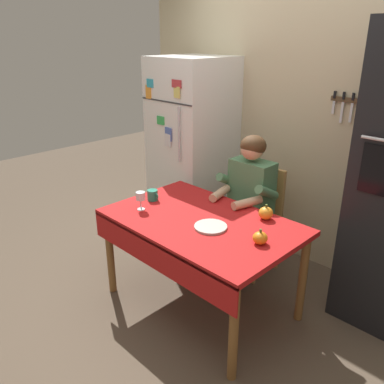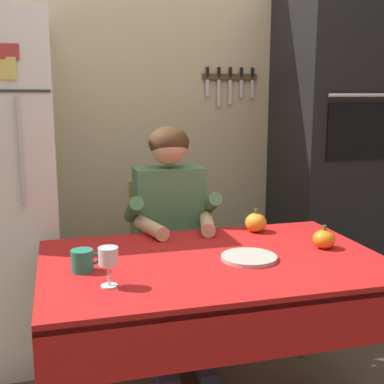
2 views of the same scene
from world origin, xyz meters
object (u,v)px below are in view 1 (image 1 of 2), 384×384
(chair_behind_person, at_px, (258,214))
(wine_glass, at_px, (141,197))
(dining_table, at_px, (199,231))
(coffee_mug, at_px, (153,195))
(refrigerator, at_px, (193,150))
(pumpkin_large, at_px, (260,238))
(seated_person, at_px, (246,196))
(serving_tray, at_px, (211,227))
(pumpkin_medium, at_px, (266,213))

(chair_behind_person, relative_size, wine_glass, 6.47)
(dining_table, relative_size, coffee_mug, 12.49)
(refrigerator, distance_m, coffee_mug, 0.98)
(pumpkin_large, bearing_deg, seated_person, 134.02)
(chair_behind_person, distance_m, serving_tray, 0.87)
(pumpkin_large, distance_m, serving_tray, 0.38)
(seated_person, bearing_deg, refrigerator, 162.87)
(wine_glass, relative_size, pumpkin_large, 1.39)
(chair_behind_person, bearing_deg, pumpkin_large, -53.99)
(coffee_mug, bearing_deg, chair_behind_person, 58.39)
(coffee_mug, xyz_separation_m, wine_glass, (0.08, -0.18, 0.06))
(pumpkin_large, xyz_separation_m, pumpkin_medium, (-0.19, 0.33, 0.01))
(pumpkin_medium, bearing_deg, pumpkin_large, -60.25)
(serving_tray, bearing_deg, wine_glass, -165.60)
(pumpkin_medium, bearing_deg, coffee_mug, -157.47)
(refrigerator, xyz_separation_m, seated_person, (0.91, -0.28, -0.16))
(seated_person, bearing_deg, dining_table, -85.86)
(refrigerator, bearing_deg, serving_tray, -39.99)
(pumpkin_large, bearing_deg, pumpkin_medium, 119.75)
(pumpkin_medium, relative_size, serving_tray, 0.50)
(dining_table, relative_size, serving_tray, 6.08)
(chair_behind_person, distance_m, seated_person, 0.29)
(coffee_mug, xyz_separation_m, pumpkin_medium, (0.85, 0.35, 0.00))
(refrigerator, distance_m, pumpkin_medium, 1.38)
(dining_table, height_order, pumpkin_medium, pumpkin_medium)
(dining_table, relative_size, pumpkin_medium, 12.18)
(pumpkin_large, bearing_deg, coffee_mug, -178.57)
(pumpkin_medium, bearing_deg, refrigerator, 157.59)
(dining_table, bearing_deg, refrigerator, 137.09)
(seated_person, bearing_deg, wine_glass, -117.33)
(seated_person, height_order, serving_tray, seated_person)
(dining_table, height_order, pumpkin_large, pumpkin_large)
(coffee_mug, bearing_deg, pumpkin_large, 1.43)
(refrigerator, height_order, seated_person, refrigerator)
(refrigerator, relative_size, pumpkin_large, 17.36)
(pumpkin_large, bearing_deg, dining_table, -176.51)
(refrigerator, relative_size, dining_table, 1.29)
(wine_glass, height_order, pumpkin_medium, wine_glass)
(refrigerator, bearing_deg, pumpkin_medium, -22.41)
(dining_table, bearing_deg, pumpkin_large, 3.49)
(refrigerator, distance_m, pumpkin_large, 1.69)
(pumpkin_large, bearing_deg, wine_glass, -167.67)
(seated_person, relative_size, wine_glass, 8.66)
(chair_behind_person, xyz_separation_m, pumpkin_medium, (0.37, -0.43, 0.28))
(dining_table, bearing_deg, coffee_mug, 179.45)
(dining_table, distance_m, chair_behind_person, 0.81)
(refrigerator, height_order, dining_table, refrigerator)
(coffee_mug, bearing_deg, seated_person, 51.00)
(dining_table, height_order, coffee_mug, coffee_mug)
(dining_table, distance_m, pumpkin_medium, 0.50)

